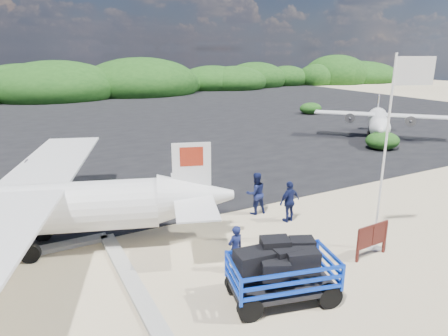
# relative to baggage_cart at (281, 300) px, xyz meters

# --- Properties ---
(ground) EXTENTS (160.00, 160.00, 0.00)m
(ground) POSITION_rel_baggage_cart_xyz_m (0.94, 1.26, 0.00)
(ground) COLOR beige
(asphalt_apron) EXTENTS (90.00, 50.00, 0.04)m
(asphalt_apron) POSITION_rel_baggage_cart_xyz_m (0.94, 31.26, 0.00)
(asphalt_apron) COLOR #B2B2B2
(asphalt_apron) RESTS_ON ground
(vegetation_band) EXTENTS (124.00, 8.00, 4.40)m
(vegetation_band) POSITION_rel_baggage_cart_xyz_m (0.94, 56.26, 0.00)
(vegetation_band) COLOR #B2B2B2
(vegetation_band) RESTS_ON ground
(baggage_cart) EXTENTS (3.55, 2.54, 1.60)m
(baggage_cart) POSITION_rel_baggage_cart_xyz_m (0.00, 0.00, 0.00)
(baggage_cart) COLOR blue
(baggage_cart) RESTS_ON ground
(flagpole) EXTENTS (1.47, 1.02, 6.78)m
(flagpole) POSITION_rel_baggage_cart_xyz_m (4.79, 0.98, 0.00)
(flagpole) COLOR white
(flagpole) RESTS_ON ground
(signboard) EXTENTS (1.52, 0.21, 1.25)m
(signboard) POSITION_rel_baggage_cart_xyz_m (4.15, 0.56, 0.00)
(signboard) COLOR #551F18
(signboard) RESTS_ON ground
(crew_a) EXTENTS (0.63, 0.47, 1.58)m
(crew_a) POSITION_rel_baggage_cart_xyz_m (-0.40, 1.96, 0.79)
(crew_a) COLOR #141C4C
(crew_a) RESTS_ON ground
(crew_b) EXTENTS (0.97, 0.79, 1.86)m
(crew_b) POSITION_rel_baggage_cart_xyz_m (2.71, 5.65, 0.93)
(crew_b) COLOR #141C4C
(crew_b) RESTS_ON ground
(crew_c) EXTENTS (1.07, 0.55, 1.75)m
(crew_c) POSITION_rel_baggage_cart_xyz_m (3.49, 4.30, 0.87)
(crew_c) COLOR #141C4C
(crew_c) RESTS_ON ground
(aircraft_large) EXTENTS (20.07, 20.07, 4.74)m
(aircraft_large) POSITION_rel_baggage_cart_xyz_m (13.03, 24.50, 0.00)
(aircraft_large) COLOR #B2B2B2
(aircraft_large) RESTS_ON ground
(aircraft_small) EXTENTS (11.66, 11.66, 2.97)m
(aircraft_small) POSITION_rel_baggage_cart_xyz_m (-5.50, 30.41, 0.00)
(aircraft_small) COLOR #B2B2B2
(aircraft_small) RESTS_ON ground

